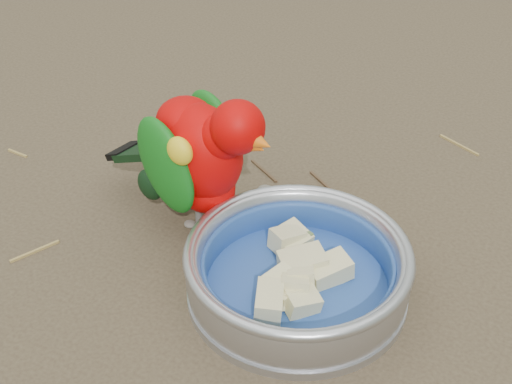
% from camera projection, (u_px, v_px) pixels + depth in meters
% --- Properties ---
extents(ground, '(60.00, 60.00, 0.00)m').
position_uv_depth(ground, '(257.00, 326.00, 0.72)').
color(ground, '#493C2A').
extents(food_bowl, '(0.23, 0.23, 0.02)m').
position_uv_depth(food_bowl, '(297.00, 288.00, 0.75)').
color(food_bowl, '#B2B2BA').
rests_on(food_bowl, ground).
extents(bowl_wall, '(0.23, 0.23, 0.04)m').
position_uv_depth(bowl_wall, '(298.00, 267.00, 0.73)').
color(bowl_wall, '#B2B2BA').
rests_on(bowl_wall, food_bowl).
extents(fruit_wedges, '(0.14, 0.14, 0.03)m').
position_uv_depth(fruit_wedges, '(298.00, 272.00, 0.74)').
color(fruit_wedges, beige).
rests_on(fruit_wedges, food_bowl).
extents(lory_parrot, '(0.24, 0.16, 0.18)m').
position_uv_depth(lory_parrot, '(201.00, 164.00, 0.79)').
color(lory_parrot, '#BC0302').
rests_on(lory_parrot, ground).
extents(ground_debris, '(0.90, 0.80, 0.01)m').
position_uv_depth(ground_debris, '(266.00, 283.00, 0.77)').
color(ground_debris, olive).
rests_on(ground_debris, ground).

